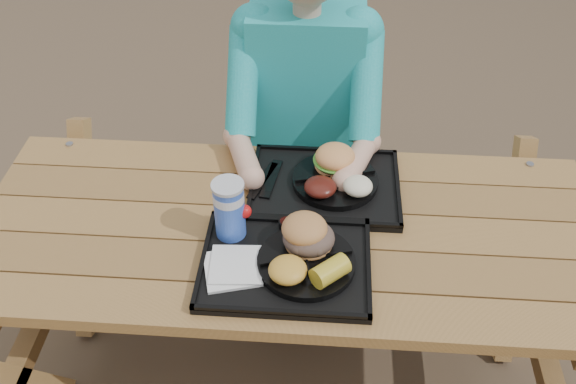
{
  "coord_description": "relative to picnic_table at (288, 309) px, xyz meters",
  "views": [
    {
      "loc": [
        0.09,
        -1.31,
        2.03
      ],
      "look_at": [
        0.0,
        0.0,
        0.88
      ],
      "focal_mm": 40.0,
      "sensor_mm": 36.0,
      "label": 1
    }
  ],
  "objects": [
    {
      "name": "plate_far",
      "position": [
        0.13,
        0.18,
        0.41
      ],
      "size": [
        0.26,
        0.26,
        0.02
      ],
      "primitive_type": "cylinder",
      "color": "black",
      "rests_on": "tray_far"
    },
    {
      "name": "ground",
      "position": [
        0.0,
        0.0,
        -0.38
      ],
      "size": [
        60.0,
        60.0,
        0.0
      ],
      "primitive_type": "plane",
      "color": "#999999",
      "rests_on": "ground"
    },
    {
      "name": "condiment_bbq",
      "position": [
        -0.0,
        -0.03,
        0.41
      ],
      "size": [
        0.04,
        0.04,
        0.03
      ],
      "primitive_type": "cylinder",
      "color": "black",
      "rests_on": "tray_near"
    },
    {
      "name": "picnic_table",
      "position": [
        0.0,
        0.0,
        0.0
      ],
      "size": [
        1.8,
        1.49,
        0.75
      ],
      "primitive_type": null,
      "color": "#999999",
      "rests_on": "ground"
    },
    {
      "name": "cutlery_far",
      "position": [
        -0.06,
        0.18,
        0.4
      ],
      "size": [
        0.06,
        0.18,
        0.01
      ],
      "primitive_type": "cube",
      "rotation": [
        0.0,
        0.0,
        -0.15
      ],
      "color": "black",
      "rests_on": "tray_far"
    },
    {
      "name": "potato_salad",
      "position": [
        0.2,
        0.12,
        0.44
      ],
      "size": [
        0.09,
        0.09,
        0.05
      ],
      "primitive_type": "ellipsoid",
      "color": "white",
      "rests_on": "plate_far"
    },
    {
      "name": "corn_cob",
      "position": [
        0.12,
        -0.22,
        0.44
      ],
      "size": [
        0.14,
        0.14,
        0.06
      ],
      "primitive_type": null,
      "rotation": [
        0.0,
        0.0,
        0.73
      ],
      "color": "gold",
      "rests_on": "plate_near"
    },
    {
      "name": "sandwich",
      "position": [
        0.06,
        -0.11,
        0.48
      ],
      "size": [
        0.13,
        0.13,
        0.13
      ],
      "primitive_type": null,
      "color": "#C28044",
      "rests_on": "plate_near"
    },
    {
      "name": "plate_near",
      "position": [
        0.06,
        -0.16,
        0.41
      ],
      "size": [
        0.26,
        0.26,
        0.02
      ],
      "primitive_type": "cylinder",
      "color": "black",
      "rests_on": "tray_near"
    },
    {
      "name": "diner",
      "position": [
        0.02,
        0.58,
        0.27
      ],
      "size": [
        0.48,
        0.84,
        1.28
      ],
      "primitive_type": null,
      "color": "teal",
      "rests_on": "ground"
    },
    {
      "name": "mac_cheese",
      "position": [
        0.02,
        -0.22,
        0.44
      ],
      "size": [
        0.1,
        0.1,
        0.05
      ],
      "primitive_type": "ellipsoid",
      "color": "gold",
      "rests_on": "plate_near"
    },
    {
      "name": "burger",
      "position": [
        0.13,
        0.23,
        0.47
      ],
      "size": [
        0.12,
        0.12,
        0.11
      ],
      "primitive_type": null,
      "color": "#EF9A54",
      "rests_on": "plate_far"
    },
    {
      "name": "soda_cup",
      "position": [
        -0.15,
        -0.06,
        0.48
      ],
      "size": [
        0.08,
        0.08,
        0.17
      ],
      "primitive_type": "cylinder",
      "color": "blue",
      "rests_on": "tray_near"
    },
    {
      "name": "tray_far",
      "position": [
        0.1,
        0.17,
        0.39
      ],
      "size": [
        0.45,
        0.35,
        0.02
      ],
      "primitive_type": "cube",
      "color": "black",
      "rests_on": "picnic_table"
    },
    {
      "name": "condiment_mustard",
      "position": [
        0.07,
        -0.04,
        0.41
      ],
      "size": [
        0.05,
        0.05,
        0.03
      ],
      "primitive_type": "cylinder",
      "color": "yellow",
      "rests_on": "tray_near"
    },
    {
      "name": "napkin_stack",
      "position": [
        -0.13,
        -0.2,
        0.4
      ],
      "size": [
        0.17,
        0.17,
        0.02
      ],
      "primitive_type": "cube",
      "rotation": [
        0.0,
        0.0,
        0.27
      ],
      "color": "white",
      "rests_on": "tray_near"
    },
    {
      "name": "tray_near",
      "position": [
        0.0,
        -0.16,
        0.39
      ],
      "size": [
        0.45,
        0.35,
        0.02
      ],
      "primitive_type": "cube",
      "color": "black",
      "rests_on": "picnic_table"
    },
    {
      "name": "baked_beans",
      "position": [
        0.09,
        0.11,
        0.44
      ],
      "size": [
        0.1,
        0.1,
        0.04
      ],
      "primitive_type": "ellipsoid",
      "color": "#4E160F",
      "rests_on": "plate_far"
    }
  ]
}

